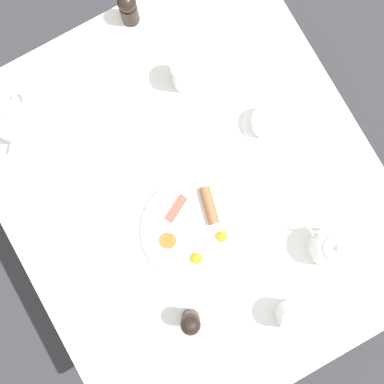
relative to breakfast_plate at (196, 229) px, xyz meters
The scene contains 14 objects.
ground_plane 0.76m from the breakfast_plate, 112.76° to the right, with size 8.00×8.00×0.00m, color #333338.
table 0.13m from the breakfast_plate, 112.76° to the right, with size 1.02×1.18×0.74m.
breakfast_plate is the anchor object (origin of this frame).
teapot_near 0.57m from the breakfast_plate, 59.63° to the right, with size 0.12×0.17×0.13m.
teapot_far 0.37m from the breakfast_plate, 142.80° to the left, with size 0.10×0.19×0.13m.
teacup_with_saucer_left 0.36m from the breakfast_plate, 152.53° to the right, with size 0.13×0.13×0.06m.
water_glass_tall 0.43m from the breakfast_plate, 115.19° to the right, with size 0.08×0.08×0.12m.
water_glass_short 0.35m from the breakfast_plate, 108.48° to the left, with size 0.08×0.08×0.11m.
pepper_grinder 0.64m from the breakfast_plate, 102.06° to the right, with size 0.05×0.05×0.12m.
salt_grinder 0.25m from the breakfast_plate, 57.13° to the left, with size 0.05×0.05×0.12m.
fork_by_plate 0.41m from the breakfast_plate, 92.42° to the right, with size 0.16×0.09×0.00m.
knife_by_plate 0.62m from the breakfast_plate, 118.16° to the right, with size 0.14×0.20×0.00m.
spoon_for_tea 0.33m from the breakfast_plate, ahead, with size 0.12×0.13×0.00m.
fork_spare 0.33m from the breakfast_plate, 40.95° to the right, with size 0.17×0.08×0.00m.
Camera 1 is at (0.06, 0.10, 2.00)m, focal length 42.00 mm.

